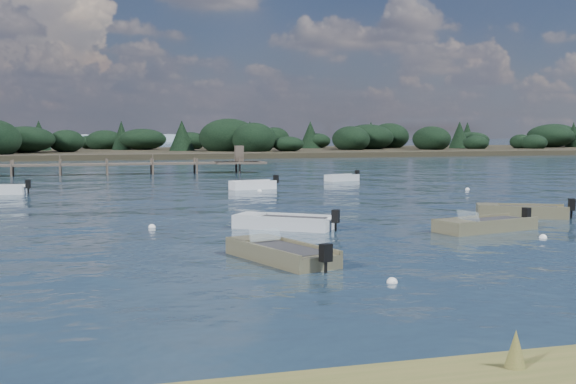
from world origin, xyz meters
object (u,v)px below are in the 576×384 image
object	(u,v)px
dinghy_mid_grey	(284,225)
tender_far_white	(253,187)
dinghy_extra_a	(521,214)
dinghy_near_olive	(281,256)
dinghy_mid_white_a	(485,227)
tender_far_grey_b	(342,179)

from	to	relation	value
dinghy_mid_grey	tender_far_white	distance (m)	20.95
dinghy_mid_grey	tender_far_white	world-z (taller)	tender_far_white
dinghy_extra_a	dinghy_near_olive	distance (m)	16.79
dinghy_mid_white_a	tender_far_white	xyz separation A→B (m)	(-4.84, 23.68, 0.03)
dinghy_mid_white_a	dinghy_mid_grey	size ratio (longest dim) A/B	1.13
dinghy_mid_grey	dinghy_extra_a	bearing A→B (deg)	3.49
dinghy_near_olive	dinghy_extra_a	bearing A→B (deg)	29.32
tender_far_grey_b	dinghy_mid_white_a	size ratio (longest dim) A/B	0.66
dinghy_mid_white_a	dinghy_near_olive	xyz separation A→B (m)	(-10.35, -4.46, 0.01)
tender_far_grey_b	tender_far_white	size ratio (longest dim) A/B	0.88
dinghy_extra_a	dinghy_near_olive	world-z (taller)	dinghy_extra_a
dinghy_mid_white_a	dinghy_near_olive	distance (m)	11.27
dinghy_mid_white_a	tender_far_grey_b	bearing A→B (deg)	81.86
dinghy_mid_white_a	dinghy_near_olive	size ratio (longest dim) A/B	1.01
dinghy_mid_grey	dinghy_near_olive	bearing A→B (deg)	-106.10
dinghy_mid_white_a	dinghy_near_olive	bearing A→B (deg)	-156.69
tender_far_grey_b	tender_far_white	bearing A→B (deg)	-146.43
tender_far_grey_b	dinghy_extra_a	xyz separation A→B (m)	(0.04, -25.95, 0.01)
tender_far_grey_b	dinghy_mid_grey	xyz separation A→B (m)	(-12.44, -26.72, 0.00)
tender_far_grey_b	tender_far_white	xyz separation A→B (m)	(-9.09, -6.03, 0.02)
tender_far_grey_b	dinghy_near_olive	bearing A→B (deg)	-113.13
dinghy_near_olive	dinghy_mid_grey	distance (m)	7.76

